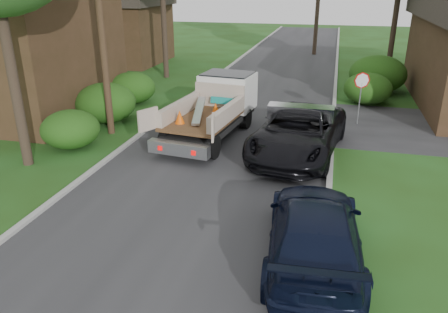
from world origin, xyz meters
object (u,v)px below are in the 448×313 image
at_px(stop_sign, 361,87).
at_px(house_left_far, 118,24).
at_px(flatbed_truck, 218,103).
at_px(black_pickup, 298,132).
at_px(utility_pole, 99,12).
at_px(navy_suv, 314,231).
at_px(house_left_near, 1,26).

bearing_deg(stop_sign, house_left_far, 145.19).
bearing_deg(flatbed_truck, house_left_far, 135.68).
xyz_separation_m(house_left_far, flatbed_truck, (12.59, -15.62, -1.73)).
height_order(flatbed_truck, black_pickup, flatbed_truck).
relative_size(house_left_far, black_pickup, 1.17).
bearing_deg(flatbed_truck, black_pickup, -20.15).
xyz_separation_m(utility_pole, navy_suv, (9.28, -7.48, -4.38)).
bearing_deg(house_left_far, black_pickup, -47.04).
relative_size(house_left_far, flatbed_truck, 1.13).
distance_m(stop_sign, black_pickup, 5.18).
relative_size(stop_sign, black_pickup, 0.38).
bearing_deg(flatbed_truck, navy_suv, -55.26).
height_order(utility_pole, house_left_far, utility_pole).
distance_m(utility_pole, navy_suv, 12.70).
xyz_separation_m(stop_sign, flatbed_truck, (-6.11, -2.62, -0.46)).
bearing_deg(flatbed_truck, stop_sign, 29.98).
xyz_separation_m(stop_sign, house_left_far, (-18.70, 13.00, 1.27)).
bearing_deg(house_left_far, house_left_near, -84.29).
bearing_deg(black_pickup, flatbed_truck, 160.43).
distance_m(house_left_far, flatbed_truck, 20.13).
xyz_separation_m(stop_sign, navy_suv, (-1.40, -11.50, -0.99)).
height_order(house_left_near, navy_suv, house_left_near).
xyz_separation_m(utility_pole, house_left_near, (-6.52, 2.02, -0.89)).
height_order(house_left_far, flatbed_truck, house_left_far).
height_order(flatbed_truck, navy_suv, flatbed_truck).
height_order(stop_sign, navy_suv, stop_sign).
xyz_separation_m(utility_pole, black_pickup, (8.27, -0.48, -4.28)).
bearing_deg(black_pickup, navy_suv, -74.44).
bearing_deg(house_left_near, utility_pole, -17.20).
distance_m(house_left_far, navy_suv, 30.08).
bearing_deg(black_pickup, house_left_far, 140.34).
xyz_separation_m(stop_sign, black_pickup, (-2.41, -4.50, -0.88)).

